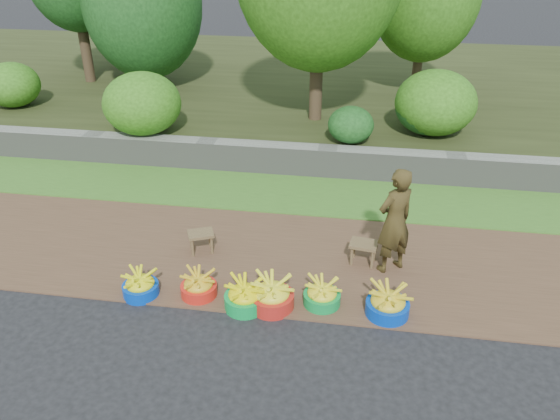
% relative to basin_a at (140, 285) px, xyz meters
% --- Properties ---
extents(ground_plane, '(120.00, 120.00, 0.00)m').
position_rel_basin_a_xyz_m(ground_plane, '(2.01, -0.18, -0.15)').
color(ground_plane, black).
rests_on(ground_plane, ground).
extents(dirt_shoulder, '(80.00, 2.50, 0.02)m').
position_rel_basin_a_xyz_m(dirt_shoulder, '(2.01, 1.07, -0.14)').
color(dirt_shoulder, brown).
rests_on(dirt_shoulder, ground).
extents(grass_verge, '(80.00, 1.50, 0.04)m').
position_rel_basin_a_xyz_m(grass_verge, '(2.01, 3.07, -0.13)').
color(grass_verge, '#417726').
rests_on(grass_verge, ground).
extents(retaining_wall, '(80.00, 0.35, 0.55)m').
position_rel_basin_a_xyz_m(retaining_wall, '(2.01, 3.92, 0.13)').
color(retaining_wall, gray).
rests_on(retaining_wall, ground).
extents(earth_bank, '(80.00, 10.00, 0.50)m').
position_rel_basin_a_xyz_m(earth_bank, '(2.01, 8.82, 0.10)').
color(earth_bank, '#2E3618').
rests_on(earth_bank, ground).
extents(basin_a, '(0.45, 0.45, 0.33)m').
position_rel_basin_a_xyz_m(basin_a, '(0.00, 0.00, 0.00)').
color(basin_a, '#023ABB').
rests_on(basin_a, ground).
extents(basin_b, '(0.45, 0.45, 0.34)m').
position_rel_basin_a_xyz_m(basin_b, '(0.72, 0.10, 0.00)').
color(basin_b, red).
rests_on(basin_b, ground).
extents(basin_c, '(0.50, 0.50, 0.37)m').
position_rel_basin_a_xyz_m(basin_c, '(1.34, -0.04, 0.02)').
color(basin_c, '#099940').
rests_on(basin_c, ground).
extents(basin_d, '(0.54, 0.54, 0.40)m').
position_rel_basin_a_xyz_m(basin_d, '(1.66, 0.02, 0.03)').
color(basin_d, red).
rests_on(basin_d, ground).
extents(basin_e, '(0.45, 0.45, 0.34)m').
position_rel_basin_a_xyz_m(basin_e, '(2.25, 0.16, 0.00)').
color(basin_e, '#0D8F3D').
rests_on(basin_e, ground).
extents(basin_f, '(0.52, 0.52, 0.38)m').
position_rel_basin_a_xyz_m(basin_f, '(3.04, 0.08, 0.02)').
color(basin_f, '#0338B7').
rests_on(basin_f, ground).
extents(stool_left, '(0.43, 0.38, 0.31)m').
position_rel_basin_a_xyz_m(stool_left, '(0.48, 1.07, 0.11)').
color(stool_left, brown).
rests_on(stool_left, dirt_shoulder).
extents(stool_right, '(0.40, 0.33, 0.32)m').
position_rel_basin_a_xyz_m(stool_right, '(2.72, 1.13, 0.12)').
color(stool_right, brown).
rests_on(stool_right, dirt_shoulder).
extents(vendor_woman, '(0.64, 0.60, 1.46)m').
position_rel_basin_a_xyz_m(vendor_woman, '(3.08, 1.05, 0.60)').
color(vendor_woman, black).
rests_on(vendor_woman, dirt_shoulder).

